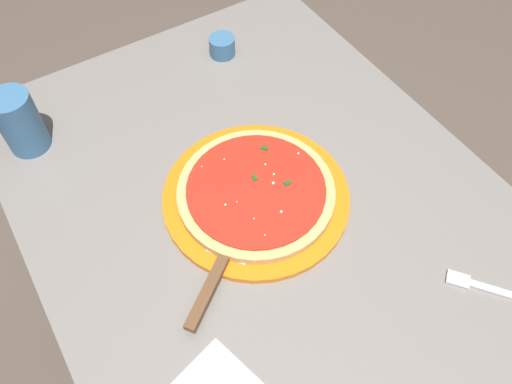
# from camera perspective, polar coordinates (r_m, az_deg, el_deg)

# --- Properties ---
(ground_plane) EXTENTS (5.00, 5.00, 0.00)m
(ground_plane) POSITION_cam_1_polar(r_m,az_deg,el_deg) (1.60, 0.45, -16.62)
(ground_plane) COLOR brown
(restaurant_table) EXTENTS (1.03, 0.79, 0.77)m
(restaurant_table) POSITION_cam_1_polar(r_m,az_deg,el_deg) (1.02, 0.67, -5.51)
(restaurant_table) COLOR black
(restaurant_table) RESTS_ON ground_plane
(serving_plate) EXTENTS (0.33, 0.33, 0.01)m
(serving_plate) POSITION_cam_1_polar(r_m,az_deg,el_deg) (0.89, -0.00, -0.51)
(serving_plate) COLOR orange
(serving_plate) RESTS_ON restaurant_table
(pizza) EXTENTS (0.28, 0.28, 0.02)m
(pizza) POSITION_cam_1_polar(r_m,az_deg,el_deg) (0.88, 0.00, 0.08)
(pizza) COLOR #DBB26B
(pizza) RESTS_ON serving_plate
(pizza_server) EXTENTS (0.17, 0.20, 0.01)m
(pizza_server) POSITION_cam_1_polar(r_m,az_deg,el_deg) (0.81, -4.25, -8.76)
(pizza_server) COLOR silver
(pizza_server) RESTS_ON serving_plate
(cup_tall_drink) EXTENTS (0.08, 0.08, 0.12)m
(cup_tall_drink) POSITION_cam_1_polar(r_m,az_deg,el_deg) (1.02, -25.04, 7.12)
(cup_tall_drink) COLOR teal
(cup_tall_drink) RESTS_ON restaurant_table
(cup_small_sauce) EXTENTS (0.06, 0.06, 0.04)m
(cup_small_sauce) POSITION_cam_1_polar(r_m,az_deg,el_deg) (1.15, -3.82, 16.04)
(cup_small_sauce) COLOR teal
(cup_small_sauce) RESTS_ON restaurant_table
(fork) EXTENTS (0.16, 0.13, 0.00)m
(fork) POSITION_cam_1_polar(r_m,az_deg,el_deg) (0.90, 25.63, -10.07)
(fork) COLOR silver
(fork) RESTS_ON restaurant_table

